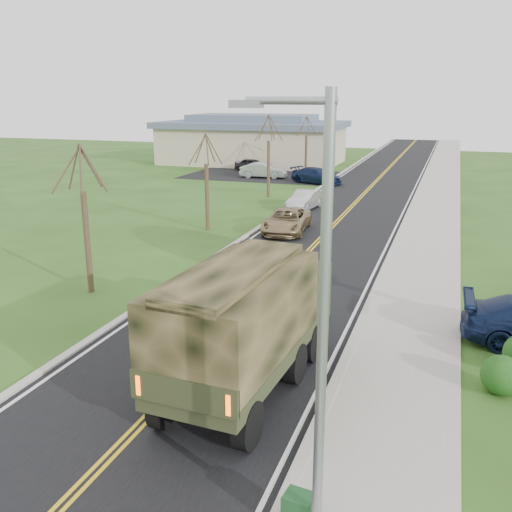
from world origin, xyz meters
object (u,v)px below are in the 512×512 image
at_px(military_truck, 247,317).
at_px(sedan_silver, 305,200).
at_px(suv_champagne, 287,221).
at_px(utility_box_far, 299,510).

relative_size(military_truck, sedan_silver, 1.87).
distance_m(military_truck, suv_champagne, 18.89).
xyz_separation_m(suv_champagne, sedan_silver, (-0.72, 7.22, -0.03)).
height_order(suv_champagne, sedan_silver, suv_champagne).
bearing_deg(sedan_silver, utility_box_far, -68.50).
relative_size(military_truck, utility_box_far, 11.72).
xyz_separation_m(military_truck, sedan_silver, (-4.86, 25.59, -1.46)).
height_order(military_truck, utility_box_far, military_truck).
bearing_deg(sedan_silver, military_truck, -71.81).
distance_m(military_truck, utility_box_far, 5.71).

